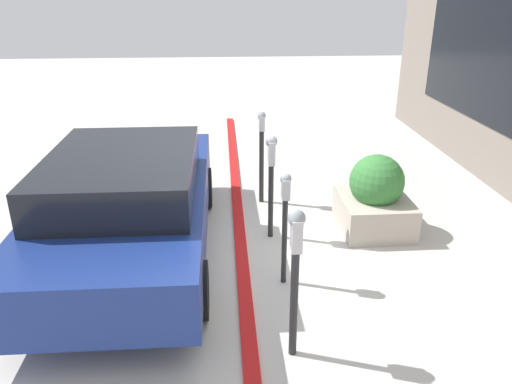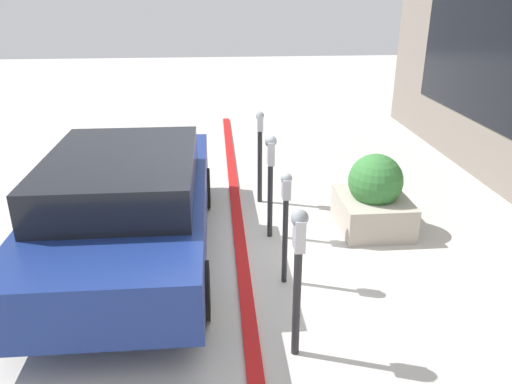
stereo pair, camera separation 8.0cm
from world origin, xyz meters
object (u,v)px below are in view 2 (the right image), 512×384
(parking_meter_middle, at_px, (270,168))
(parking_meter_fourth, at_px, (260,147))
(parking_meter_second, at_px, (286,211))
(planter_box, at_px, (374,198))
(parked_car_front, at_px, (128,202))
(parking_meter_nearest, at_px, (298,260))

(parking_meter_middle, height_order, parking_meter_fourth, parking_meter_fourth)
(parking_meter_second, height_order, planter_box, parking_meter_second)
(parking_meter_second, relative_size, planter_box, 1.23)
(parking_meter_second, height_order, parking_meter_fourth, parking_meter_fourth)
(parking_meter_middle, bearing_deg, parking_meter_second, -177.94)
(parking_meter_middle, distance_m, parking_meter_fourth, 1.24)
(parking_meter_second, relative_size, parking_meter_middle, 0.94)
(parking_meter_middle, relative_size, parking_meter_fourth, 0.98)
(parked_car_front, bearing_deg, parking_meter_fourth, -48.41)
(parking_meter_middle, bearing_deg, parking_meter_nearest, 179.46)
(parking_meter_middle, bearing_deg, parking_meter_fourth, 1.39)
(parking_meter_nearest, bearing_deg, parking_meter_second, -3.00)
(parking_meter_middle, xyz_separation_m, parking_meter_fourth, (1.23, 0.03, -0.08))
(parking_meter_fourth, bearing_deg, parked_car_front, 131.64)
(parking_meter_fourth, distance_m, parked_car_front, 2.45)
(planter_box, bearing_deg, parking_meter_fourth, 54.42)
(parking_meter_nearest, distance_m, parking_meter_fourth, 3.68)
(parking_meter_middle, xyz_separation_m, planter_box, (0.13, -1.51, -0.54))
(parking_meter_second, distance_m, parked_car_front, 2.07)
(parking_meter_nearest, distance_m, parked_car_front, 2.77)
(parking_meter_nearest, height_order, parking_meter_fourth, parking_meter_nearest)
(parking_meter_second, bearing_deg, parked_car_front, 67.18)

